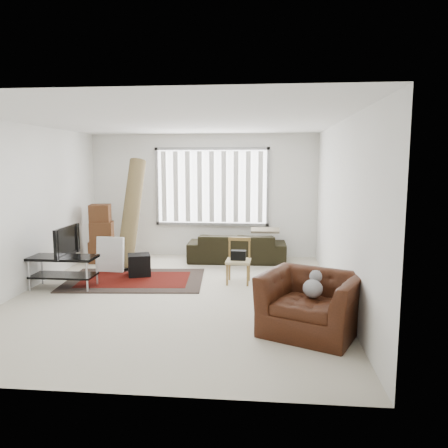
# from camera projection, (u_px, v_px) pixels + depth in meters

# --- Properties ---
(room) EXTENTS (6.00, 6.02, 2.71)m
(room) POSITION_uv_depth(u_px,v_px,m) (184.00, 182.00, 7.17)
(room) COLOR beige
(room) RESTS_ON ground
(persian_rug) EXTENTS (2.51, 1.79, 0.02)m
(persian_rug) POSITION_uv_depth(u_px,v_px,m) (135.00, 280.00, 7.76)
(persian_rug) COLOR black
(persian_rug) RESTS_ON ground
(tv_stand) EXTENTS (1.08, 0.49, 0.54)m
(tv_stand) POSITION_uv_depth(u_px,v_px,m) (63.00, 265.00, 7.24)
(tv_stand) COLOR black
(tv_stand) RESTS_ON ground
(tv) EXTENTS (0.11, 0.88, 0.50)m
(tv) POSITION_uv_depth(u_px,v_px,m) (62.00, 241.00, 7.18)
(tv) COLOR black
(tv) RESTS_ON tv_stand
(subwoofer) EXTENTS (0.50, 0.50, 0.39)m
(subwoofer) POSITION_uv_depth(u_px,v_px,m) (139.00, 265.00, 8.02)
(subwoofer) COLOR black
(subwoofer) RESTS_ON persian_rug
(moving_boxes) EXTENTS (0.57, 0.54, 1.21)m
(moving_boxes) POSITION_uv_depth(u_px,v_px,m) (102.00, 235.00, 9.14)
(moving_boxes) COLOR #57331B
(moving_boxes) RESTS_ON ground
(white_flatpack) EXTENTS (0.54, 0.20, 0.68)m
(white_flatpack) POSITION_uv_depth(u_px,v_px,m) (110.00, 255.00, 8.30)
(white_flatpack) COLOR silver
(white_flatpack) RESTS_ON ground
(rolled_rug) EXTENTS (0.52, 1.04, 2.17)m
(rolled_rug) POSITION_uv_depth(u_px,v_px,m) (131.00, 213.00, 8.66)
(rolled_rug) COLOR brown
(rolled_rug) RESTS_ON ground
(sofa) EXTENTS (2.06, 0.93, 0.79)m
(sofa) POSITION_uv_depth(u_px,v_px,m) (237.00, 243.00, 9.21)
(sofa) COLOR black
(sofa) RESTS_ON ground
(side_chair) EXTENTS (0.43, 0.43, 0.78)m
(side_chair) POSITION_uv_depth(u_px,v_px,m) (238.00, 258.00, 7.56)
(side_chair) COLOR tan
(side_chair) RESTS_ON ground
(armchair) EXTENTS (1.45, 1.37, 0.84)m
(armchair) POSITION_uv_depth(u_px,v_px,m) (311.00, 299.00, 5.33)
(armchair) COLOR #3C190C
(armchair) RESTS_ON ground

